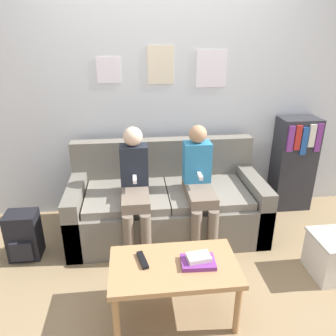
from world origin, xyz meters
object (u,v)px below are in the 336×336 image
Objects in this scene: coffee_table at (174,271)px; person_left at (135,185)px; bookshelf at (293,164)px; couch at (166,204)px; person_right at (199,182)px; tv_remote at (143,260)px; backpack at (24,236)px.

coffee_table is 0.91m from person_left.
person_left is (-0.23, 0.85, 0.23)m from coffee_table.
couch is at bearing -167.20° from bookshelf.
person_right is at bearing -0.14° from person_left.
coffee_table is 0.84× the size of bookshelf.
coffee_table is 0.22m from tv_remote.
backpack is (-1.18, 0.76, -0.15)m from coffee_table.
bookshelf is at bearing 25.39° from tv_remote.
person_right is (0.33, 0.85, 0.23)m from coffee_table.
tv_remote is at bearing -104.94° from couch.
person_right reaches higher than backpack.
person_right is at bearing 43.27° from tv_remote.
tv_remote is 2.11m from bookshelf.
couch is 1.45m from bookshelf.
tv_remote is 1.23m from backpack.
backpack is (-0.96, -0.08, -0.39)m from person_left.
person_right is 1.56m from backpack.
person_right reaches higher than bookshelf.
person_left is 1.00× the size of person_right.
couch reaches higher than tv_remote.
coffee_table is 2.00× the size of backpack.
person_left is at bearing 105.15° from coffee_table.
backpack is at bearing -167.26° from bookshelf.
bookshelf reaches higher than couch.
tv_remote is 0.42× the size of backpack.
couch is 10.20× the size of tv_remote.
person_left is at bearing 179.86° from person_right.
person_right is at bearing 3.09° from backpack.
coffee_table is 0.94m from person_right.
coffee_table is (-0.06, -1.04, 0.08)m from couch.
couch is 1.03m from tv_remote.
couch is 2.13× the size of coffee_table.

